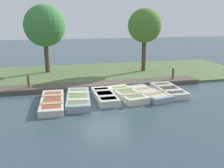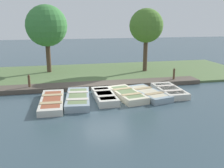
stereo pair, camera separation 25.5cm
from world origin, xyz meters
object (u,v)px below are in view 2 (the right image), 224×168
Objects in this scene: rowboat_4 at (148,93)px; mooring_post_far at (174,76)px; rowboat_1 at (78,99)px; rowboat_3 at (127,94)px; rowboat_0 at (52,102)px; rowboat_2 at (104,96)px; park_tree_far_left at (46,26)px; park_tree_left at (146,26)px; rowboat_5 at (169,91)px; mooring_post_near at (29,83)px.

mooring_post_far is at bearing 118.80° from rowboat_4.
rowboat_3 is at bearing 99.92° from rowboat_1.
rowboat_1 is 1.08× the size of rowboat_3.
rowboat_3 is (-0.35, 4.01, 0.02)m from rowboat_0.
rowboat_1 is 1.43m from rowboat_2.
mooring_post_far reaches higher than rowboat_3.
park_tree_far_left is 1.05× the size of park_tree_left.
rowboat_4 is at bearing -80.00° from rowboat_5.
rowboat_5 is (-0.24, 1.35, 0.01)m from rowboat_4.
rowboat_5 is 6.81m from park_tree_left.
rowboat_2 is at bearing -96.17° from rowboat_3.
rowboat_4 is 9.80m from park_tree_far_left.
rowboat_1 is 3.93m from rowboat_4.
rowboat_1 is 0.68× the size of park_tree_left.
park_tree_far_left is 7.59m from park_tree_left.
rowboat_0 is at bearing -70.85° from mooring_post_far.
rowboat_2 is 0.56× the size of park_tree_left.
park_tree_left is at bearing 143.21° from rowboat_2.
rowboat_0 is 1.33m from rowboat_1.
mooring_post_far is at bearing 117.27° from rowboat_1.
mooring_post_far is (-2.21, 1.32, 0.33)m from rowboat_5.
rowboat_1 is 3.34× the size of mooring_post_near.
rowboat_3 is 0.99× the size of rowboat_4.
mooring_post_near reaches higher than rowboat_3.
park_tree_far_left reaches higher than rowboat_3.
rowboat_2 is at bearing 22.90° from park_tree_far_left.
rowboat_0 is at bearing 2.61° from park_tree_far_left.
park_tree_left is at bearing 113.09° from mooring_post_near.
mooring_post_near is (-2.59, -2.66, 0.33)m from rowboat_1.
mooring_post_near reaches higher than rowboat_5.
rowboat_1 reaches higher than rowboat_4.
park_tree_left is (-5.83, 0.55, 3.47)m from rowboat_5.
rowboat_3 reaches higher than rowboat_4.
rowboat_4 is 3.12× the size of mooring_post_near.
rowboat_3 is 4.60m from mooring_post_far.
park_tree_left reaches higher than rowboat_5.
mooring_post_far is at bearing 148.89° from rowboat_5.
park_tree_left reaches higher than rowboat_1.
rowboat_4 is at bearing 77.03° from rowboat_3.
park_tree_far_left reaches higher than rowboat_1.
mooring_post_far reaches higher than rowboat_4.
mooring_post_near is 5.83m from park_tree_far_left.
rowboat_5 is at bearing 86.48° from rowboat_4.
rowboat_4 is at bearing 95.28° from rowboat_0.
rowboat_3 is at bearing 65.87° from mooring_post_near.
park_tree_left reaches higher than mooring_post_far.
mooring_post_near is at bearing -128.40° from rowboat_1.
rowboat_0 is 10.19m from park_tree_left.
mooring_post_near is (-2.40, -5.36, 0.33)m from rowboat_3.
park_tree_far_left is (-7.20, -4.36, 3.48)m from rowboat_3.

